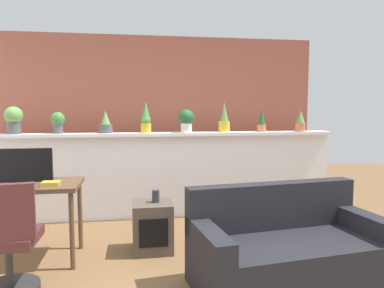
# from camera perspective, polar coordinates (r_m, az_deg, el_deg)

# --- Properties ---
(ground_plane) EXTENTS (12.00, 12.00, 0.00)m
(ground_plane) POSITION_cam_1_polar(r_m,az_deg,el_deg) (3.17, -1.21, -21.59)
(ground_plane) COLOR brown
(divider_wall) EXTENTS (4.60, 0.16, 1.10)m
(divider_wall) POSITION_cam_1_polar(r_m,az_deg,el_deg) (4.89, -4.43, -5.07)
(divider_wall) COLOR white
(divider_wall) RESTS_ON ground
(plant_shelf) EXTENTS (4.60, 0.28, 0.04)m
(plant_shelf) POSITION_cam_1_polar(r_m,az_deg,el_deg) (4.78, -4.44, 1.55)
(plant_shelf) COLOR white
(plant_shelf) RESTS_ON divider_wall
(brick_wall_behind) EXTENTS (4.60, 0.10, 2.50)m
(brick_wall_behind) POSITION_cam_1_polar(r_m,az_deg,el_deg) (5.41, -5.00, 3.42)
(brick_wall_behind) COLOR #9E5442
(brick_wall_behind) RESTS_ON ground
(potted_plant_0) EXTENTS (0.22, 0.22, 0.34)m
(potted_plant_0) POSITION_cam_1_polar(r_m,az_deg,el_deg) (4.99, -26.25, 3.61)
(potted_plant_0) COLOR #4C4C51
(potted_plant_0) RESTS_ON plant_shelf
(potted_plant_1) EXTENTS (0.17, 0.17, 0.27)m
(potted_plant_1) POSITION_cam_1_polar(r_m,az_deg,el_deg) (4.86, -20.34, 3.39)
(potted_plant_1) COLOR #4C4C51
(potted_plant_1) RESTS_ON plant_shelf
(potted_plant_2) EXTENTS (0.17, 0.17, 0.29)m
(potted_plant_2) POSITION_cam_1_polar(r_m,az_deg,el_deg) (4.81, -13.44, 3.13)
(potted_plant_2) COLOR #4C4C51
(potted_plant_2) RESTS_ON plant_shelf
(potted_plant_3) EXTENTS (0.13, 0.13, 0.41)m
(potted_plant_3) POSITION_cam_1_polar(r_m,az_deg,el_deg) (4.73, -7.28, 3.92)
(potted_plant_3) COLOR gold
(potted_plant_3) RESTS_ON plant_shelf
(potted_plant_4) EXTENTS (0.21, 0.21, 0.31)m
(potted_plant_4) POSITION_cam_1_polar(r_m,az_deg,el_deg) (4.78, -0.91, 3.84)
(potted_plant_4) COLOR silver
(potted_plant_4) RESTS_ON plant_shelf
(potted_plant_5) EXTENTS (0.15, 0.15, 0.41)m
(potted_plant_5) POSITION_cam_1_polar(r_m,az_deg,el_deg) (4.92, 5.08, 3.89)
(potted_plant_5) COLOR gold
(potted_plant_5) RESTS_ON plant_shelf
(potted_plant_6) EXTENTS (0.12, 0.12, 0.30)m
(potted_plant_6) POSITION_cam_1_polar(r_m,az_deg,el_deg) (5.07, 10.89, 3.51)
(potted_plant_6) COLOR #C66B42
(potted_plant_6) RESTS_ON plant_shelf
(potted_plant_7) EXTENTS (0.14, 0.14, 0.30)m
(potted_plant_7) POSITION_cam_1_polar(r_m,az_deg,el_deg) (5.25, 16.69, 3.41)
(potted_plant_7) COLOR #C66B42
(potted_plant_7) RESTS_ON plant_shelf
(desk) EXTENTS (1.10, 0.60, 0.75)m
(desk) POSITION_cam_1_polar(r_m,az_deg,el_deg) (3.77, -25.46, -6.92)
(desk) COLOR brown
(desk) RESTS_ON ground
(tv_monitor) EXTENTS (0.49, 0.04, 0.32)m
(tv_monitor) POSITION_cam_1_polar(r_m,az_deg,el_deg) (3.80, -24.68, -3.05)
(tv_monitor) COLOR black
(tv_monitor) RESTS_ON desk
(office_chair) EXTENTS (0.47, 0.48, 0.91)m
(office_chair) POSITION_cam_1_polar(r_m,az_deg,el_deg) (3.18, -27.09, -14.44)
(office_chair) COLOR #262628
(office_chair) RESTS_ON ground
(side_cube_shelf) EXTENTS (0.40, 0.41, 0.50)m
(side_cube_shelf) POSITION_cam_1_polar(r_m,az_deg,el_deg) (3.80, -6.22, -12.80)
(side_cube_shelf) COLOR #4C4238
(side_cube_shelf) RESTS_ON ground
(vase_on_shelf) EXTENTS (0.08, 0.08, 0.13)m
(vase_on_shelf) POSITION_cam_1_polar(r_m,az_deg,el_deg) (3.73, -5.73, -8.15)
(vase_on_shelf) COLOR #2D2D33
(vase_on_shelf) RESTS_ON side_cube_shelf
(book_on_desk) EXTENTS (0.16, 0.13, 0.04)m
(book_on_desk) POSITION_cam_1_polar(r_m,az_deg,el_deg) (3.56, -21.32, -5.81)
(book_on_desk) COLOR gold
(book_on_desk) RESTS_ON desk
(couch) EXTENTS (1.65, 0.96, 0.80)m
(couch) POSITION_cam_1_polar(r_m,az_deg,el_deg) (3.19, 14.72, -15.96)
(couch) COLOR black
(couch) RESTS_ON ground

